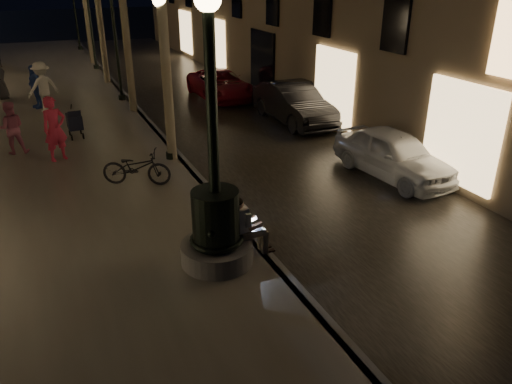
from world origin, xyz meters
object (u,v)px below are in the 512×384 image
lamp_curb_a (163,55)px  bicycle (136,167)px  car_second (294,103)px  pedestrian_blue (35,87)px  fountain_lamppost (216,215)px  stroller (74,122)px  seated_man_laptop (246,224)px  car_third (221,85)px  lamp_curb_b (114,27)px  lamp_curb_c (89,12)px  pedestrian_white (43,87)px  lamp_curb_d (74,3)px  pedestrian_pink (11,128)px  pedestrian_red (55,129)px  car_front (394,154)px

lamp_curb_a → bicycle: bearing=-130.2°
car_second → pedestrian_blue: bearing=148.0°
fountain_lamppost → pedestrian_blue: size_ratio=3.01×
stroller → bicycle: 4.96m
seated_man_laptop → car_third: bearing=71.7°
pedestrian_blue → car_third: bearing=62.0°
lamp_curb_b → lamp_curb_c: 8.00m
lamp_curb_b → pedestrian_blue: 4.00m
seated_man_laptop → pedestrian_white: bearing=102.7°
stroller → car_second: bearing=-7.2°
pedestrian_blue → car_second: bearing=35.4°
lamp_curb_d → pedestrian_pink: bearing=-101.1°
seated_man_laptop → pedestrian_red: size_ratio=0.67×
pedestrian_white → fountain_lamppost: bearing=74.7°
lamp_curb_d → car_second: (5.50, -21.52, -2.49)m
car_second → pedestrian_pink: pedestrian_pink is taller
lamp_curb_a → pedestrian_white: 8.25m
fountain_lamppost → lamp_curb_a: 6.37m
car_third → pedestrian_white: size_ratio=2.30×
car_second → lamp_curb_a: bearing=-155.7°
lamp_curb_c → bicycle: 17.79m
lamp_curb_c → fountain_lamppost: bearing=-91.8°
stroller → pedestrian_pink: 2.09m
car_third → lamp_curb_b: bearing=170.4°
car_front → car_third: bearing=91.4°
fountain_lamppost → seated_man_laptop: bearing=-0.0°
fountain_lamppost → lamp_curb_b: 14.16m
pedestrian_pink → lamp_curb_b: bearing=-126.0°
seated_man_laptop → lamp_curb_c: bearing=89.8°
car_second → pedestrian_white: size_ratio=2.35×
lamp_curb_a → pedestrian_red: (-3.06, 1.25, -2.08)m
lamp_curb_c → pedestrian_blue: 8.93m
pedestrian_red → bicycle: 3.34m
lamp_curb_b → bicycle: lamp_curb_b is taller
car_third → stroller: bearing=-149.2°
fountain_lamppost → bicycle: bearing=97.9°
lamp_curb_b → pedestrian_red: 7.70m
seated_man_laptop → car_second: 10.15m
car_front → car_second: 5.93m
fountain_lamppost → pedestrian_white: fountain_lamppost is taller
stroller → pedestrian_red: (-0.69, -2.03, 0.40)m
lamp_curb_b → fountain_lamppost: bearing=-92.9°
car_front → bicycle: (-6.82, 1.90, 0.00)m
seated_man_laptop → pedestrian_white: size_ratio=0.66×
lamp_curb_a → lamp_curb_c: size_ratio=1.00×
fountain_lamppost → lamp_curb_c: fountain_lamppost is taller
pedestrian_white → car_second: bearing=124.9°
seated_man_laptop → pedestrian_blue: (-3.27, 14.02, 0.18)m
lamp_curb_d → pedestrian_white: bearing=-100.5°
car_second → bicycle: bearing=-149.4°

